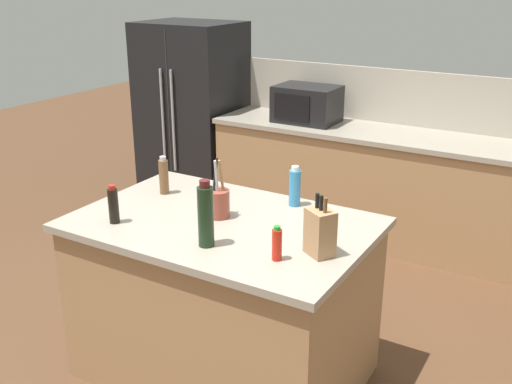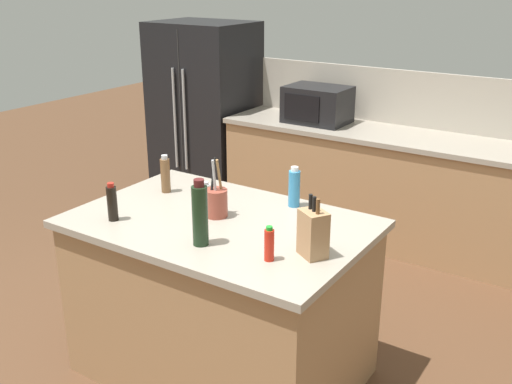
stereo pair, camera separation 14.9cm
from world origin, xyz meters
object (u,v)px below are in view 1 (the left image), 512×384
wine_bottle (206,215)px  utensil_crock (218,202)px  hot_sauce_bottle (277,244)px  salt_shaker (206,194)px  knife_block (320,232)px  dish_soap_bottle (295,187)px  microwave (307,104)px  refrigerator (192,113)px  soy_sauce_bottle (113,205)px  pepper_grinder (164,176)px

wine_bottle → utensil_crock: bearing=114.6°
hot_sauce_bottle → salt_shaker: hot_sauce_bottle is taller
knife_block → wine_bottle: (-0.50, -0.19, 0.04)m
utensil_crock → dish_soap_bottle: utensil_crock is taller
microwave → knife_block: 2.58m
salt_shaker → microwave: bearing=100.5°
refrigerator → soy_sauce_bottle: refrigerator is taller
microwave → pepper_grinder: microwave is taller
utensil_crock → soy_sauce_bottle: size_ratio=1.55×
knife_block → refrigerator: bearing=167.9°
pepper_grinder → utensil_crock: bearing=-16.0°
wine_bottle → refrigerator: bearing=127.5°
refrigerator → utensil_crock: 2.85m
dish_soap_bottle → hot_sauce_bottle: bearing=-69.7°
refrigerator → wine_bottle: size_ratio=5.23×
soy_sauce_bottle → pepper_grinder: 0.48m
salt_shaker → utensil_crock: bearing=-35.3°
knife_block → dish_soap_bottle: size_ratio=1.27×
utensil_crock → wine_bottle: 0.36m
hot_sauce_bottle → wine_bottle: 0.37m
refrigerator → hot_sauce_bottle: bearing=-47.3°
utensil_crock → dish_soap_bottle: 0.45m
microwave → soy_sauce_bottle: (0.11, -2.50, -0.06)m
utensil_crock → wine_bottle: wine_bottle is taller
refrigerator → knife_block: bearing=-43.8°
salt_shaker → dish_soap_bottle: bearing=29.6°
salt_shaker → soy_sauce_bottle: bearing=-120.6°
microwave → pepper_grinder: size_ratio=2.33×
knife_block → utensil_crock: utensil_crock is taller
hot_sauce_bottle → soy_sauce_bottle: bearing=-176.6°
wine_bottle → salt_shaker: size_ratio=2.53×
refrigerator → soy_sauce_bottle: bearing=-61.6°
microwave → utensil_crock: (0.53, -2.16, -0.07)m
soy_sauce_bottle → hot_sauce_bottle: soy_sauce_bottle is taller
refrigerator → dish_soap_bottle: bearing=-41.9°
wine_bottle → pepper_grinder: (-0.62, 0.46, -0.05)m
microwave → hot_sauce_bottle: bearing=-66.9°
wine_bottle → pepper_grinder: size_ratio=1.45×
knife_block → hot_sauce_bottle: (-0.14, -0.15, -0.04)m
hot_sauce_bottle → wine_bottle: wine_bottle is taller
soy_sauce_bottle → dish_soap_bottle: bearing=44.9°
dish_soap_bottle → salt_shaker: (-0.43, -0.24, -0.05)m
knife_block → soy_sauce_bottle: knife_block is taller
soy_sauce_bottle → wine_bottle: size_ratio=0.63×
refrigerator → microwave: (1.26, -0.05, 0.23)m
refrigerator → utensil_crock: size_ratio=5.38×
soy_sauce_bottle → pepper_grinder: bearing=96.2°
microwave → dish_soap_bottle: bearing=-65.9°
microwave → utensil_crock: 2.23m
refrigerator → wine_bottle: (1.95, -2.53, 0.23)m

